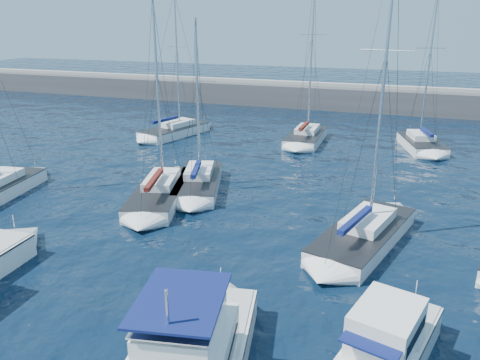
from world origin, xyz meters
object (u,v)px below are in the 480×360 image
(sailboat_back_b, at_px, (306,137))
(sailboat_back_a, at_px, (175,131))
(sailboat_back_c, at_px, (421,143))
(sailboat_mid_c, at_px, (199,182))
(sailboat_mid_d, at_px, (364,234))
(motor_yacht_stbd_outer, at_px, (387,346))
(sailboat_mid_b, at_px, (160,192))

(sailboat_back_b, bearing_deg, sailboat_back_a, -172.86)
(sailboat_back_b, distance_m, sailboat_back_c, 11.11)
(sailboat_mid_c, relative_size, sailboat_mid_d, 0.74)
(sailboat_back_a, xyz_separation_m, sailboat_back_b, (13.96, 1.94, 0.03))
(motor_yacht_stbd_outer, bearing_deg, sailboat_back_a, 143.85)
(sailboat_back_c, bearing_deg, sailboat_back_a, 170.88)
(sailboat_mid_b, distance_m, sailboat_back_a, 19.02)
(sailboat_back_b, relative_size, sailboat_back_c, 1.12)
(sailboat_mid_d, bearing_deg, sailboat_back_c, 97.32)
(sailboat_mid_c, bearing_deg, sailboat_mid_d, -39.94)
(sailboat_back_a, bearing_deg, sailboat_back_c, 23.02)
(sailboat_mid_d, height_order, sailboat_back_c, sailboat_mid_d)
(sailboat_back_a, height_order, sailboat_back_b, sailboat_back_b)
(motor_yacht_stbd_outer, bearing_deg, sailboat_mid_b, 157.62)
(sailboat_mid_d, distance_m, sailboat_back_c, 22.82)
(sailboat_mid_c, height_order, sailboat_back_b, sailboat_back_b)
(sailboat_mid_c, xyz_separation_m, sailboat_mid_d, (12.40, -5.00, 0.03))
(sailboat_mid_c, bearing_deg, sailboat_back_b, 56.86)
(sailboat_mid_b, distance_m, sailboat_mid_c, 3.25)
(sailboat_back_a, height_order, sailboat_back_c, sailboat_back_c)
(sailboat_mid_b, distance_m, sailboat_back_c, 26.67)
(sailboat_mid_c, distance_m, sailboat_back_a, 17.35)
(sailboat_back_b, bearing_deg, sailboat_mid_d, -70.51)
(sailboat_mid_b, bearing_deg, sailboat_back_a, 98.08)
(sailboat_back_a, relative_size, sailboat_back_c, 0.98)
(sailboat_mid_d, bearing_deg, sailboat_mid_b, -173.74)
(motor_yacht_stbd_outer, distance_m, sailboat_mid_b, 19.96)
(sailboat_back_b, bearing_deg, sailboat_back_c, 5.09)
(sailboat_back_a, distance_m, sailboat_back_b, 14.09)
(sailboat_mid_c, bearing_deg, motor_yacht_stbd_outer, -64.42)
(sailboat_back_a, bearing_deg, sailboat_mid_b, -49.66)
(sailboat_back_a, bearing_deg, sailboat_mid_c, -40.84)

